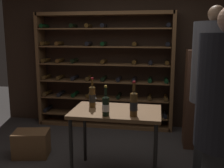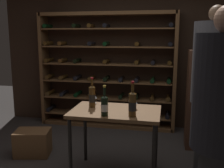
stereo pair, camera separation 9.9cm
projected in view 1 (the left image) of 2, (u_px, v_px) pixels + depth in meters
name	position (u px, v px, depth m)	size (l,w,h in m)	color
back_wall	(123.00, 56.00, 4.97)	(4.77, 0.10, 2.64)	#332319
wine_rack	(104.00, 72.00, 4.88)	(2.53, 0.32, 2.11)	brown
tasting_table	(116.00, 118.00, 3.17)	(1.06, 0.67, 0.83)	brown
person_host_in_suit	(212.00, 83.00, 3.23)	(0.50, 0.50, 2.05)	#2D2D2D
wine_crate	(32.00, 144.00, 3.77)	(0.48, 0.34, 0.37)	brown
display_cabinet	(200.00, 99.00, 4.01)	(0.44, 0.36, 1.49)	#4C2D1E
wine_bottle_black_capsule	(106.00, 105.00, 2.91)	(0.08, 0.08, 0.34)	black
wine_bottle_gold_foil	(134.00, 104.00, 2.89)	(0.09, 0.09, 0.39)	#4C3314
wine_bottle_amber_reserve	(92.00, 96.00, 3.26)	(0.08, 0.08, 0.37)	#4C3314
wine_glass_stemmed_center	(134.00, 101.00, 3.20)	(0.09, 0.09, 0.12)	silver
wine_glass_stemmed_right	(93.00, 96.00, 3.44)	(0.08, 0.08, 0.13)	silver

